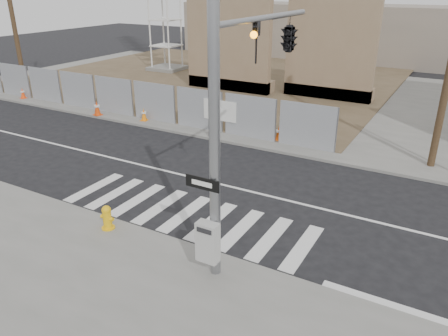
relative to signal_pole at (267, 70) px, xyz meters
The scene contains 12 objects.
ground 5.77m from the signal_pole, 140.66° to the left, with size 100.00×100.00×0.00m, color black.
sidewalk_far 16.91m from the signal_pole, 98.84° to the left, with size 50.00×20.00×0.12m, color slate.
signal_pole is the anchor object (origin of this frame).
chain_link_fence 14.80m from the signal_pole, 150.58° to the left, with size 24.60×0.04×2.00m, color gray.
concrete_wall_left 17.92m from the signal_pole, 122.11° to the left, with size 6.00×1.30×8.00m.
concrete_wall_right 16.46m from the signal_pole, 100.52° to the left, with size 5.50×1.30×8.00m.
utility_pole_left 21.84m from the signal_pole, 159.79° to the left, with size 1.60×0.28×10.00m.
fire_hydrant 6.31m from the signal_pole, 147.21° to the right, with size 0.47×0.43×0.76m.
traffic_cone_a 21.31m from the signal_pole, 161.13° to the left, with size 0.39×0.39×0.66m.
traffic_cone_b 14.96m from the signal_pole, 154.09° to the left, with size 0.50×0.50×0.80m.
traffic_cone_c 12.81m from the signal_pole, 146.05° to the left, with size 0.40×0.40×0.67m.
traffic_cone_d 8.81m from the signal_pole, 108.99° to the left, with size 0.47×0.47×0.75m.
Camera 1 is at (7.21, -12.71, 6.95)m, focal length 35.00 mm.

